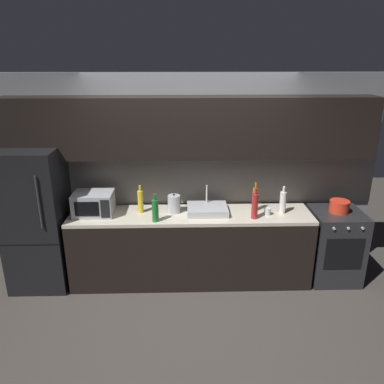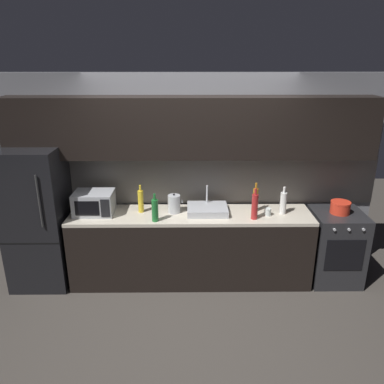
% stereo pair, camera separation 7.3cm
% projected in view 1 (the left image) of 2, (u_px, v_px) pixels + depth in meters
% --- Properties ---
extents(ground_plane, '(10.00, 10.00, 0.00)m').
position_uv_depth(ground_plane, '(193.00, 326.00, 4.01)').
color(ground_plane, '#3D3833').
extents(back_wall, '(4.63, 0.44, 2.50)m').
position_uv_depth(back_wall, '(190.00, 155.00, 4.61)').
color(back_wall, slate).
rests_on(back_wall, ground).
extents(counter_run, '(2.89, 0.60, 0.90)m').
position_uv_depth(counter_run, '(191.00, 247.00, 4.70)').
color(counter_run, black).
rests_on(counter_run, ground).
extents(refrigerator, '(0.68, 0.69, 1.71)m').
position_uv_depth(refrigerator, '(37.00, 219.00, 4.52)').
color(refrigerator, black).
rests_on(refrigerator, ground).
extents(oven_range, '(0.60, 0.62, 0.90)m').
position_uv_depth(oven_range, '(334.00, 245.00, 4.75)').
color(oven_range, '#232326').
rests_on(oven_range, ground).
extents(microwave, '(0.46, 0.35, 0.27)m').
position_uv_depth(microwave, '(94.00, 204.00, 4.49)').
color(microwave, '#A8AAAF').
rests_on(microwave, counter_run).
extents(sink_basin, '(0.48, 0.38, 0.30)m').
position_uv_depth(sink_basin, '(207.00, 209.00, 4.57)').
color(sink_basin, '#ADAFB5').
rests_on(sink_basin, counter_run).
extents(kettle, '(0.18, 0.15, 0.24)m').
position_uv_depth(kettle, '(174.00, 204.00, 4.55)').
color(kettle, '#B7BABF').
rests_on(kettle, counter_run).
extents(wine_bottle_yellow, '(0.07, 0.07, 0.34)m').
position_uv_depth(wine_bottle_yellow, '(141.00, 201.00, 4.54)').
color(wine_bottle_yellow, gold).
rests_on(wine_bottle_yellow, counter_run).
extents(wine_bottle_white, '(0.08, 0.08, 0.33)m').
position_uv_depth(wine_bottle_white, '(283.00, 202.00, 4.53)').
color(wine_bottle_white, silver).
rests_on(wine_bottle_white, counter_run).
extents(wine_bottle_amber, '(0.06, 0.06, 0.36)m').
position_uv_depth(wine_bottle_amber, '(255.00, 199.00, 4.59)').
color(wine_bottle_amber, '#B27019').
rests_on(wine_bottle_amber, counter_run).
extents(wine_bottle_green, '(0.08, 0.08, 0.33)m').
position_uv_depth(wine_bottle_green, '(155.00, 210.00, 4.30)').
color(wine_bottle_green, '#1E6B2D').
rests_on(wine_bottle_green, counter_run).
extents(wine_bottle_red, '(0.07, 0.07, 0.37)m').
position_uv_depth(wine_bottle_red, '(255.00, 206.00, 4.37)').
color(wine_bottle_red, '#A82323').
rests_on(wine_bottle_red, counter_run).
extents(mug_clear, '(0.08, 0.08, 0.09)m').
position_uv_depth(mug_clear, '(268.00, 211.00, 4.50)').
color(mug_clear, silver).
rests_on(mug_clear, counter_run).
extents(cooking_pot, '(0.23, 0.23, 0.15)m').
position_uv_depth(cooking_pot, '(339.00, 206.00, 4.57)').
color(cooking_pot, red).
rests_on(cooking_pot, oven_range).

